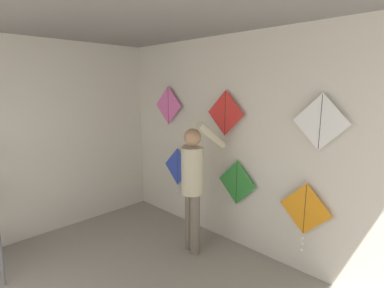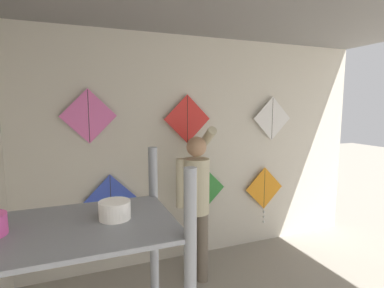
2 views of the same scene
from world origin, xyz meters
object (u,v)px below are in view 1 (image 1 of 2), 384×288
kite_5 (321,122)px  kite_2 (305,212)px  kite_1 (237,183)px  kite_0 (177,168)px  shopkeeper (193,179)px  kite_4 (225,113)px  kite_3 (168,105)px

kite_5 → kite_2: bearing=-179.5°
kite_1 → kite_0: bearing=-180.0°
kite_0 → kite_1: (1.16, 0.00, 0.03)m
shopkeeper → kite_4: kite_4 is taller
kite_2 → kite_4: bearing=180.0°
kite_5 → kite_4: bearing=180.0°
shopkeeper → kite_2: 1.36m
kite_2 → kite_3: (-2.30, 0.00, 1.08)m
kite_4 → kite_3: bearing=180.0°
kite_1 → kite_3: size_ratio=1.00×
kite_2 → kite_4: size_ratio=1.35×
kite_5 → kite_0: bearing=-180.0°
shopkeeper → kite_3: size_ratio=2.92×
kite_1 → kite_2: 0.95m
kite_3 → kite_4: (1.14, 0.00, -0.05)m
kite_0 → kite_1: size_ratio=1.23×
shopkeeper → kite_5: (1.34, 0.51, 0.80)m
kite_0 → kite_3: size_ratio=1.23×
kite_1 → kite_5: (1.03, 0.00, 0.89)m
kite_0 → kite_3: (-0.20, 0.00, 0.99)m
kite_4 → kite_5: size_ratio=1.00×
shopkeeper → kite_0: size_ratio=2.37×
kite_3 → kite_5: 2.39m
kite_2 → shopkeeper: bearing=-157.9°
kite_3 → kite_1: bearing=0.0°
kite_2 → kite_3: kite_3 is taller
kite_2 → kite_4: 1.55m
kite_0 → kite_4: kite_4 is taller
kite_0 → kite_3: kite_3 is taller
kite_2 → kite_0: bearing=180.0°
kite_3 → shopkeeper: bearing=-25.8°
kite_0 → kite_3: 1.01m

